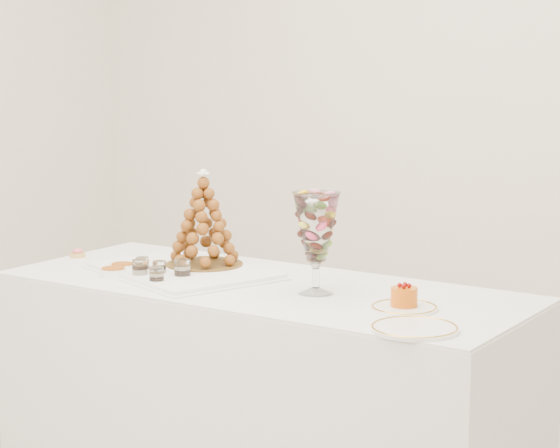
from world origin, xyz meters
The scene contains 15 objects.
buffet_table centered at (-0.03, 0.25, 0.35)m, with size 1.87×0.77×0.71m.
lace_tray centered at (-0.37, 0.24, 0.72)m, with size 0.62×0.47×0.02m, color white.
macaron_vase centered at (0.19, 0.23, 0.93)m, with size 0.15×0.15×0.34m.
cake_plate centered at (0.54, 0.19, 0.71)m, with size 0.21×0.21×0.01m, color white.
spare_plate centered at (0.67, -0.02, 0.71)m, with size 0.26×0.26×0.01m, color white.
pink_tart centered at (-0.91, 0.27, 0.72)m, with size 0.06×0.06×0.04m.
verrine_a centered at (-0.49, 0.15, 0.74)m, with size 0.05×0.05×0.06m, color white.
verrine_b centered at (-0.39, 0.13, 0.74)m, with size 0.05×0.05×0.06m, color white.
verrine_c centered at (-0.30, 0.14, 0.75)m, with size 0.06×0.06×0.08m, color white.
verrine_d centered at (-0.44, 0.08, 0.75)m, with size 0.05×0.05×0.07m, color white.
verrine_e centered at (-0.32, 0.03, 0.74)m, with size 0.05×0.05×0.07m, color white.
ramekin_back centered at (-0.59, 0.15, 0.72)m, with size 0.09×0.09×0.03m, color white.
ramekin_front centered at (-0.55, 0.07, 0.72)m, with size 0.09×0.09×0.03m, color white.
croquembouche centered at (-0.35, 0.33, 0.90)m, with size 0.28×0.28×0.35m.
mousse_cake centered at (0.53, 0.19, 0.75)m, with size 0.08×0.08×0.07m.
Camera 1 is at (2.01, -2.79, 1.52)m, focal length 70.00 mm.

